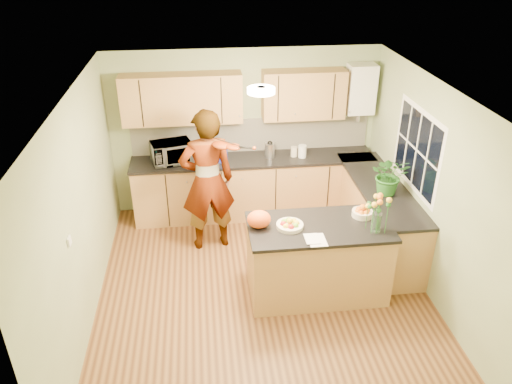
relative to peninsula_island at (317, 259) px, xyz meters
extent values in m
plane|color=#502D17|center=(-0.64, 0.05, -0.48)|extent=(4.50, 4.50, 0.00)
cube|color=silver|center=(-0.64, 0.05, 2.02)|extent=(4.00, 4.50, 0.02)
cube|color=gray|center=(-0.64, 2.30, 0.77)|extent=(4.00, 0.02, 2.50)
cube|color=gray|center=(-0.64, -2.20, 0.77)|extent=(4.00, 0.02, 2.50)
cube|color=gray|center=(-2.64, 0.05, 0.77)|extent=(0.02, 4.50, 2.50)
cube|color=gray|center=(1.36, 0.05, 0.77)|extent=(0.02, 4.50, 2.50)
cube|color=#AE7E45|center=(-0.54, 2.00, -0.03)|extent=(3.60, 0.60, 0.90)
cube|color=black|center=(-0.54, 1.99, 0.44)|extent=(3.64, 0.62, 0.04)
cube|color=#AE7E45|center=(1.06, 0.90, -0.03)|extent=(0.60, 2.20, 0.90)
cube|color=black|center=(1.05, 0.90, 0.44)|extent=(0.62, 2.24, 0.04)
cube|color=white|center=(-0.54, 2.29, 0.72)|extent=(3.60, 0.02, 0.52)
cube|color=#AE7E45|center=(-1.54, 2.13, 1.37)|extent=(1.70, 0.34, 0.70)
cube|color=#AE7E45|center=(0.21, 2.13, 1.37)|extent=(1.20, 0.34, 0.70)
cube|color=white|center=(1.06, 2.14, 1.42)|extent=(0.40, 0.30, 0.72)
cylinder|color=silver|center=(1.06, 2.14, 1.02)|extent=(0.06, 0.06, 0.20)
cube|color=white|center=(1.35, 0.65, 1.07)|extent=(0.01, 1.30, 1.05)
cube|color=black|center=(1.35, 0.65, 1.07)|extent=(0.01, 1.18, 0.92)
cube|color=white|center=(-2.63, -0.55, 0.82)|extent=(0.02, 0.09, 0.09)
cylinder|color=#FFEABF|center=(-0.64, 0.35, 1.98)|extent=(0.30, 0.30, 0.06)
cylinder|color=white|center=(-0.64, 0.35, 2.01)|extent=(0.10, 0.10, 0.02)
cube|color=#AE7E45|center=(0.00, 0.00, -0.02)|extent=(1.62, 0.81, 0.91)
cube|color=black|center=(0.00, 0.00, 0.45)|extent=(1.66, 0.85, 0.04)
cylinder|color=beige|center=(-0.35, 0.00, 0.50)|extent=(0.31, 0.31, 0.05)
cylinder|color=beige|center=(0.55, 0.15, 0.51)|extent=(0.25, 0.25, 0.07)
cylinder|color=silver|center=(0.60, -0.18, 0.59)|extent=(0.11, 0.11, 0.22)
ellipsoid|color=#FB5314|center=(-0.70, 0.05, 0.58)|extent=(0.33, 0.30, 0.21)
cube|color=white|center=(-0.10, -0.30, 0.48)|extent=(0.19, 0.26, 0.01)
imported|color=#D6A982|center=(-1.25, 1.19, 0.52)|extent=(0.80, 0.59, 2.00)
imported|color=white|center=(-1.74, 1.99, 0.62)|extent=(0.65, 0.52, 0.31)
cube|color=navy|center=(-1.11, 1.97, 0.58)|extent=(0.34, 0.30, 0.23)
cylinder|color=silver|center=(-0.29, 2.02, 0.57)|extent=(0.16, 0.16, 0.22)
sphere|color=black|center=(-0.29, 2.02, 0.72)|extent=(0.08, 0.08, 0.08)
cylinder|color=beige|center=(0.07, 2.00, 0.54)|extent=(0.13, 0.13, 0.15)
cylinder|color=white|center=(0.19, 1.95, 0.56)|extent=(0.15, 0.15, 0.19)
imported|color=#286822|center=(1.06, 0.69, 0.73)|extent=(0.56, 0.51, 0.52)
camera|label=1|loc=(-1.30, -4.77, 3.51)|focal=35.00mm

